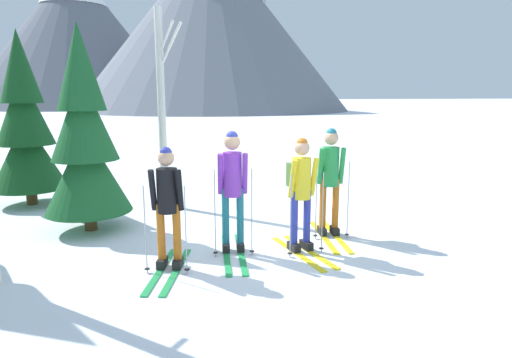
# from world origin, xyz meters

# --- Properties ---
(ground_plane) EXTENTS (400.00, 400.00, 0.00)m
(ground_plane) POSITION_xyz_m (0.00, 0.00, 0.00)
(ground_plane) COLOR white
(skier_in_black) EXTENTS (0.74, 1.64, 1.69)m
(skier_in_black) POSITION_xyz_m (-1.42, -0.36, 0.95)
(skier_in_black) COLOR green
(skier_in_black) RESTS_ON ground
(skier_in_purple) EXTENTS (0.61, 1.78, 1.85)m
(skier_in_purple) POSITION_xyz_m (-0.46, 0.05, 1.03)
(skier_in_purple) COLOR green
(skier_in_purple) RESTS_ON ground
(skier_in_yellow) EXTENTS (0.60, 1.59, 1.75)m
(skier_in_yellow) POSITION_xyz_m (0.55, -0.13, 0.99)
(skier_in_yellow) COLOR yellow
(skier_in_yellow) RESTS_ON ground
(skier_in_green) EXTENTS (0.60, 1.72, 1.83)m
(skier_in_green) POSITION_xyz_m (1.28, 0.48, 1.04)
(skier_in_green) COLOR yellow
(skier_in_green) RESTS_ON ground
(pine_tree_near) EXTENTS (1.47, 1.47, 3.55)m
(pine_tree_near) POSITION_xyz_m (-2.71, 1.74, 1.62)
(pine_tree_near) COLOR #51381E
(pine_tree_near) RESTS_ON ground
(pine_tree_mid) EXTENTS (1.53, 1.53, 3.70)m
(pine_tree_mid) POSITION_xyz_m (-4.19, 4.02, 1.69)
(pine_tree_mid) COLOR #51381E
(pine_tree_mid) RESTS_ON ground
(birch_tree_slender) EXTENTS (0.52, 0.78, 4.08)m
(birch_tree_slender) POSITION_xyz_m (-1.35, 3.15, 2.11)
(birch_tree_slender) COLOR silver
(birch_tree_slender) RESTS_ON ground
(mountain_ridge_distant) EXTENTS (59.85, 56.67, 24.69)m
(mountain_ridge_distant) POSITION_xyz_m (-1.73, 68.78, 12.57)
(mountain_ridge_distant) COLOR slate
(mountain_ridge_distant) RESTS_ON ground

